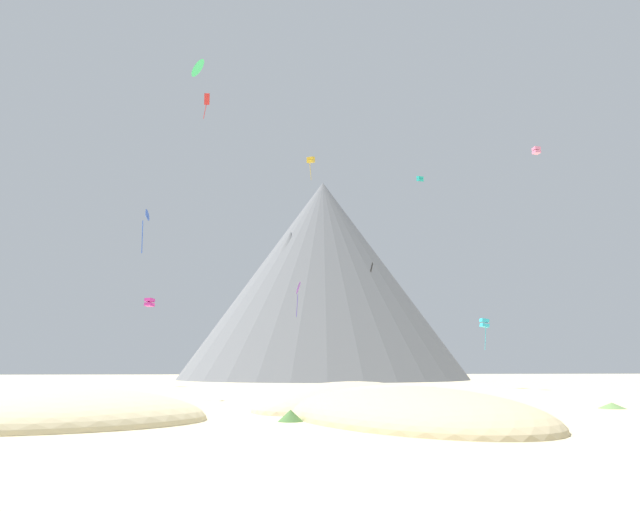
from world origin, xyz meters
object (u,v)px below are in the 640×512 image
rock_massif (316,284)px  kite_pink_high (536,150)px  kite_cyan_low (484,323)px  bush_far_right (311,411)px  kite_teal_high (420,179)px  bush_near_left (341,400)px  kite_violet_mid (298,288)px  bush_far_left (460,401)px  bush_ridge_crest (612,406)px  kite_green_high (198,68)px  kite_gold_high (311,160)px  bush_mid_center (291,416)px  bush_scatter_east (99,413)px  kite_blue_mid (146,216)px  kite_red_high (207,101)px  kite_black_mid (372,267)px  kite_magenta_low (150,302)px

rock_massif → kite_pink_high: size_ratio=114.63×
kite_pink_high → kite_cyan_low: kite_pink_high is taller
bush_far_right → kite_teal_high: 56.91m
bush_near_left → kite_violet_mid: size_ratio=0.22×
bush_near_left → kite_violet_mid: (0.38, 47.13, 14.84)m
bush_far_right → kite_violet_mid: kite_violet_mid is taller
bush_far_left → bush_ridge_crest: bearing=-33.5°
kite_green_high → kite_gold_high: (16.69, 28.54, -0.46)m
bush_mid_center → rock_massif: (13.31, 108.10, 23.03)m
bush_scatter_east → bush_ridge_crest: size_ratio=1.08×
bush_far_left → rock_massif: rock_massif is taller
bush_near_left → kite_teal_high: size_ratio=1.25×
bush_far_right → kite_violet_mid: 55.97m
bush_mid_center → rock_massif: 111.33m
kite_blue_mid → kite_cyan_low: bearing=124.1°
bush_scatter_east → rock_massif: 108.67m
kite_gold_high → kite_cyan_low: size_ratio=0.97×
bush_scatter_east → bush_near_left: 16.84m
kite_red_high → kite_cyan_low: 49.99m
bush_scatter_east → bush_far_left: bearing=18.1°
rock_massif → kite_red_high: rock_massif is taller
kite_violet_mid → kite_blue_mid: (-17.94, -33.06, 2.49)m
bush_scatter_east → kite_cyan_low: 61.52m
bush_near_left → kite_red_high: 46.21m
bush_far_left → kite_teal_high: size_ratio=1.55×
bush_ridge_crest → bush_far_left: bearing=146.5°
kite_red_high → bush_near_left: bearing=172.4°
bush_ridge_crest → kite_gold_high: kite_gold_high is taller
bush_scatter_east → kite_black_mid: size_ratio=1.61×
bush_mid_center → kite_blue_mid: kite_blue_mid is taller
rock_massif → kite_black_mid: bearing=-90.0°
bush_near_left → kite_violet_mid: 49.41m
bush_far_left → kite_red_high: size_ratio=0.45×
bush_far_right → kite_violet_mid: bearing=86.5°
kite_red_high → bush_far_right: bearing=162.9°
kite_black_mid → kite_gold_high: kite_gold_high is taller
kite_red_high → kite_black_mid: 30.41m
kite_blue_mid → kite_teal_high: kite_teal_high is taller
bush_far_left → kite_black_mid: (-1.40, 27.10, 15.73)m
kite_green_high → kite_black_mid: size_ratio=1.89×
kite_blue_mid → kite_violet_mid: bearing=157.9°
bush_far_left → kite_red_high: kite_red_high is taller
kite_teal_high → kite_blue_mid: bearing=-160.1°
bush_ridge_crest → kite_magenta_low: 70.39m
kite_pink_high → kite_black_mid: bearing=-31.2°
rock_massif → kite_green_high: 80.59m
bush_mid_center → bush_near_left: (4.43, 10.26, 0.22)m
bush_near_left → kite_violet_mid: bearing=89.5°
kite_blue_mid → bush_mid_center: bearing=34.8°
bush_scatter_east → bush_mid_center: size_ratio=1.45×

